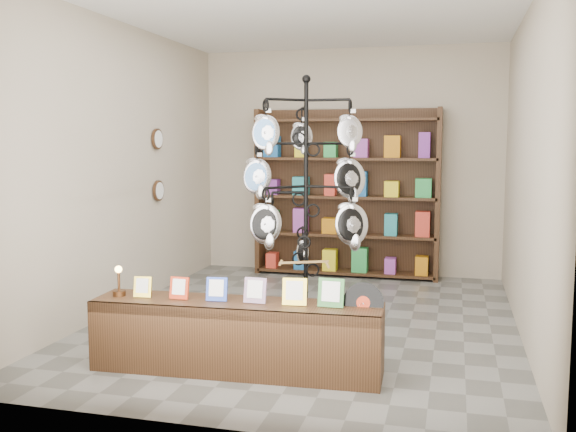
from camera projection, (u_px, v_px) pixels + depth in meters
name	position (u px, v px, depth m)	size (l,w,h in m)	color
ground	(307.00, 321.00, 6.36)	(5.00, 5.00, 0.00)	slate
room_envelope	(308.00, 133.00, 6.15)	(5.00, 5.00, 5.00)	#B3A690
display_tree	(306.00, 187.00, 5.77)	(1.26, 1.26, 2.35)	black
front_shelf	(236.00, 336.00, 4.91)	(2.25, 0.56, 0.79)	black
back_shelving	(346.00, 198.00, 8.45)	(2.42, 0.36, 2.20)	black
wall_clocks	(158.00, 165.00, 7.45)	(0.03, 0.24, 0.84)	black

